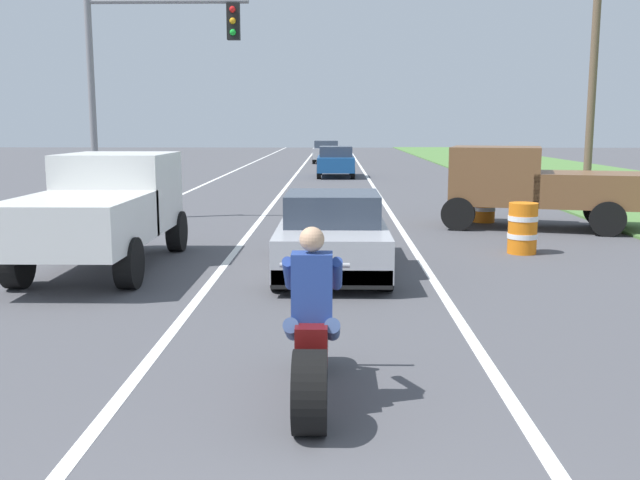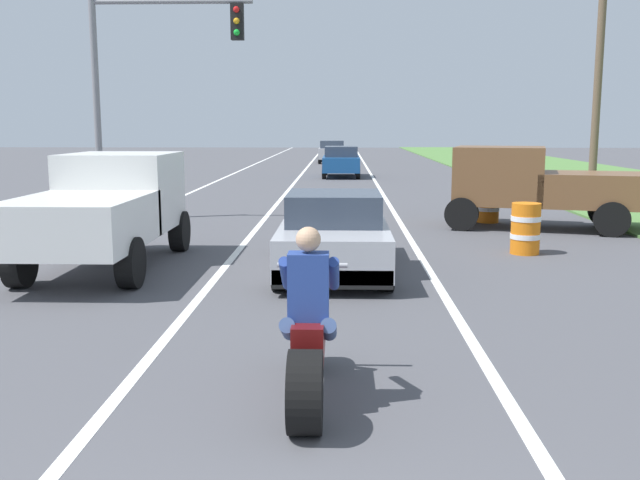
% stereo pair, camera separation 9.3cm
% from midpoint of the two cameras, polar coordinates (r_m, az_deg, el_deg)
% --- Properties ---
extents(lane_stripe_left_solid, '(0.14, 120.00, 0.01)m').
position_cam_midpoint_polar(lane_stripe_left_solid, '(23.38, -12.79, 2.83)').
color(lane_stripe_left_solid, white).
rests_on(lane_stripe_left_solid, ground).
extents(lane_stripe_right_solid, '(0.14, 120.00, 0.01)m').
position_cam_midpoint_polar(lane_stripe_right_solid, '(22.75, 5.12, 2.85)').
color(lane_stripe_right_solid, white).
rests_on(lane_stripe_right_solid, ground).
extents(lane_stripe_centre_dashed, '(0.14, 120.00, 0.01)m').
position_cam_midpoint_polar(lane_stripe_centre_dashed, '(22.79, -3.96, 2.88)').
color(lane_stripe_centre_dashed, white).
rests_on(lane_stripe_centre_dashed, ground).
extents(motorcycle_with_rider, '(0.70, 2.21, 1.62)m').
position_cam_midpoint_polar(motorcycle_with_rider, '(6.38, -1.06, -8.10)').
color(motorcycle_with_rider, black).
rests_on(motorcycle_with_rider, ground).
extents(sports_car_silver, '(1.84, 4.30, 1.37)m').
position_cam_midpoint_polar(sports_car_silver, '(12.23, 0.78, 0.43)').
color(sports_car_silver, '#B7B7BC').
rests_on(sports_car_silver, ground).
extents(pickup_truck_left_lane_white, '(2.02, 4.80, 1.98)m').
position_cam_midpoint_polar(pickup_truck_left_lane_white, '(12.99, -17.12, 2.66)').
color(pickup_truck_left_lane_white, silver).
rests_on(pickup_truck_left_lane_white, ground).
extents(pickup_truck_right_shoulder_brown, '(5.14, 3.14, 1.98)m').
position_cam_midpoint_polar(pickup_truck_right_shoulder_brown, '(18.08, 16.69, 4.40)').
color(pickup_truck_right_shoulder_brown, brown).
rests_on(pickup_truck_right_shoulder_brown, ground).
extents(traffic_light_mast_near, '(4.21, 0.34, 6.00)m').
position_cam_midpoint_polar(traffic_light_mast_near, '(19.37, -14.44, 13.27)').
color(traffic_light_mast_near, gray).
rests_on(traffic_light_mast_near, ground).
extents(utility_pole_roadside, '(0.24, 0.24, 7.43)m').
position_cam_midpoint_polar(utility_pole_roadside, '(23.70, 20.91, 11.54)').
color(utility_pole_roadside, brown).
rests_on(utility_pole_roadside, ground).
extents(construction_barrel_nearest, '(0.58, 0.58, 1.00)m').
position_cam_midpoint_polar(construction_barrel_nearest, '(14.46, 15.77, 0.93)').
color(construction_barrel_nearest, orange).
rests_on(construction_barrel_nearest, ground).
extents(construction_barrel_mid, '(0.58, 0.58, 1.00)m').
position_cam_midpoint_polar(construction_barrel_mid, '(18.97, 12.90, 2.93)').
color(construction_barrel_mid, orange).
rests_on(construction_barrel_mid, ground).
extents(distant_car_far_ahead, '(1.80, 4.00, 1.50)m').
position_cam_midpoint_polar(distant_car_far_ahead, '(34.97, 1.20, 6.34)').
color(distant_car_far_ahead, '#194C8C').
rests_on(distant_car_far_ahead, ground).
extents(distant_car_further_ahead, '(1.80, 4.00, 1.50)m').
position_cam_midpoint_polar(distant_car_further_ahead, '(48.42, 0.45, 7.12)').
color(distant_car_further_ahead, '#B2B2B7').
rests_on(distant_car_further_ahead, ground).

